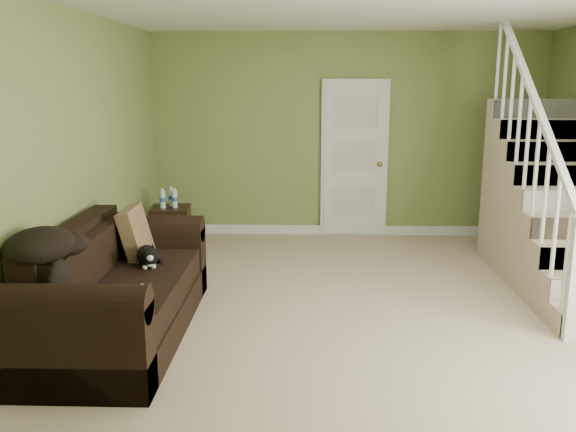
# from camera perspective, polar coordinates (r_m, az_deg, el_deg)

# --- Properties ---
(floor) EXTENTS (5.00, 5.50, 0.01)m
(floor) POSITION_cam_1_polar(r_m,az_deg,el_deg) (5.55, 7.04, -8.62)
(floor) COLOR tan
(floor) RESTS_ON ground
(ceiling) EXTENTS (5.00, 5.50, 0.01)m
(ceiling) POSITION_cam_1_polar(r_m,az_deg,el_deg) (5.22, 7.84, 19.08)
(ceiling) COLOR white
(ceiling) RESTS_ON wall_back
(wall_back) EXTENTS (5.00, 0.04, 2.60)m
(wall_back) POSITION_cam_1_polar(r_m,az_deg,el_deg) (7.95, 5.53, 7.46)
(wall_back) COLOR olive
(wall_back) RESTS_ON floor
(wall_front) EXTENTS (5.00, 0.04, 2.60)m
(wall_front) POSITION_cam_1_polar(r_m,az_deg,el_deg) (2.56, 13.26, -3.58)
(wall_front) COLOR olive
(wall_front) RESTS_ON floor
(wall_left) EXTENTS (0.04, 5.50, 2.60)m
(wall_left) POSITION_cam_1_polar(r_m,az_deg,el_deg) (5.57, -19.20, 4.67)
(wall_left) COLOR olive
(wall_left) RESTS_ON floor
(baseboard_back) EXTENTS (5.00, 0.04, 0.12)m
(baseboard_back) POSITION_cam_1_polar(r_m,az_deg,el_deg) (8.13, 5.36, -1.30)
(baseboard_back) COLOR white
(baseboard_back) RESTS_ON floor
(baseboard_left) EXTENTS (0.04, 5.50, 0.12)m
(baseboard_left) POSITION_cam_1_polar(r_m,az_deg,el_deg) (5.85, -18.05, -7.44)
(baseboard_left) COLOR white
(baseboard_left) RESTS_ON floor
(door) EXTENTS (0.86, 0.12, 2.02)m
(door) POSITION_cam_1_polar(r_m,az_deg,el_deg) (7.95, 6.23, 5.31)
(door) COLOR white
(door) RESTS_ON floor
(staircase) EXTENTS (1.00, 2.51, 2.82)m
(staircase) POSITION_cam_1_polar(r_m,az_deg,el_deg) (6.75, 23.54, -0.09)
(staircase) COLOR tan
(staircase) RESTS_ON floor
(sofa) EXTENTS (0.97, 2.24, 0.89)m
(sofa) POSITION_cam_1_polar(r_m,az_deg,el_deg) (5.06, -15.76, -7.06)
(sofa) COLOR black
(sofa) RESTS_ON floor
(side_table) EXTENTS (0.48, 0.48, 0.77)m
(side_table) POSITION_cam_1_polar(r_m,az_deg,el_deg) (7.39, -10.89, -1.13)
(side_table) COLOR black
(side_table) RESTS_ON floor
(cat) EXTENTS (0.30, 0.47, 0.23)m
(cat) POSITION_cam_1_polar(r_m,az_deg,el_deg) (5.21, -13.08, -3.67)
(cat) COLOR black
(cat) RESTS_ON sofa
(banana) EXTENTS (0.09, 0.19, 0.05)m
(banana) POSITION_cam_1_polar(r_m,az_deg,el_deg) (4.62, -13.54, -6.63)
(banana) COLOR yellow
(banana) RESTS_ON sofa
(throw_pillow) EXTENTS (0.24, 0.48, 0.49)m
(throw_pillow) POSITION_cam_1_polar(r_m,az_deg,el_deg) (5.53, -14.03, -1.68)
(throw_pillow) COLOR #43311A
(throw_pillow) RESTS_ON sofa
(throw_blanket) EXTENTS (0.59, 0.68, 0.23)m
(throw_blanket) POSITION_cam_1_polar(r_m,az_deg,el_deg) (4.41, -22.20, -2.56)
(throw_blanket) COLOR black
(throw_blanket) RESTS_ON sofa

